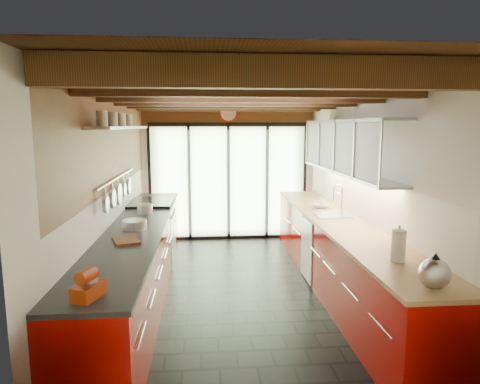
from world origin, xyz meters
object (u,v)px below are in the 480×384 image
at_px(kettle, 435,271).
at_px(paper_towel, 398,246).
at_px(bowl, 321,206).
at_px(stand_mixer, 88,286).
at_px(soap_bottle, 322,202).

height_order(kettle, paper_towel, paper_towel).
height_order(paper_towel, bowl, paper_towel).
distance_m(stand_mixer, paper_towel, 2.61).
distance_m(paper_towel, soap_bottle, 2.51).
relative_size(paper_towel, bowl, 1.41).
height_order(stand_mixer, bowl, stand_mixer).
xyz_separation_m(stand_mixer, kettle, (2.54, -0.01, 0.04)).
relative_size(paper_towel, soap_bottle, 2.00).
xyz_separation_m(kettle, soap_bottle, (0.00, 3.12, -0.04)).
bearing_deg(stand_mixer, bowl, 50.93).
xyz_separation_m(stand_mixer, paper_towel, (2.54, 0.60, 0.06)).
distance_m(kettle, soap_bottle, 3.12).
bearing_deg(bowl, kettle, -90.00).
bearing_deg(bowl, paper_towel, -90.00).
distance_m(kettle, paper_towel, 0.61).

